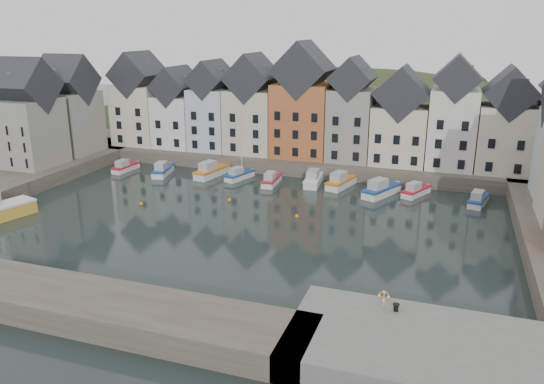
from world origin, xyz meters
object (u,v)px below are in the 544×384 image
at_px(boat_d, 239,175).
at_px(life_ring_post, 384,296).
at_px(boat_a, 125,167).
at_px(mooring_bollard, 396,307).

distance_m(boat_d, life_ring_post, 43.29).
bearing_deg(boat_a, mooring_bollard, -33.61).
height_order(boat_d, life_ring_post, boat_d).
bearing_deg(boat_d, life_ring_post, -37.29).
relative_size(boat_a, mooring_bollard, 9.70).
height_order(boat_d, mooring_bollard, boat_d).
distance_m(mooring_bollard, life_ring_post, 1.13).
bearing_deg(mooring_bollard, boat_a, 143.49).
xyz_separation_m(boat_a, life_ring_post, (44.45, -33.29, 2.25)).
bearing_deg(life_ring_post, boat_d, 126.53).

